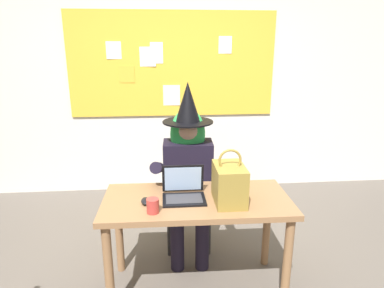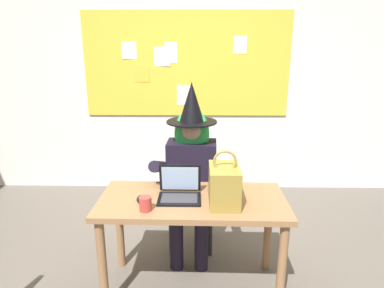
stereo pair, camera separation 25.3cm
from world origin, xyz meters
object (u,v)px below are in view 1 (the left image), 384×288
(desk_main, at_px, (197,212))
(coffee_mug, at_px, (153,206))
(handbag, at_px, (229,183))
(chair_at_desk, at_px, (188,189))
(person_costumed, at_px, (188,163))
(laptop, at_px, (184,191))
(computer_mouse, at_px, (146,201))

(desk_main, height_order, coffee_mug, coffee_mug)
(handbag, bearing_deg, chair_at_desk, 107.23)
(person_costumed, distance_m, laptop, 0.53)
(desk_main, xyz_separation_m, chair_at_desk, (-0.01, 0.66, -0.12))
(laptop, height_order, computer_mouse, laptop)
(computer_mouse, distance_m, coffee_mug, 0.15)
(handbag, bearing_deg, coffee_mug, -167.63)
(laptop, relative_size, computer_mouse, 2.85)
(chair_at_desk, bearing_deg, computer_mouse, -23.46)
(person_costumed, bearing_deg, desk_main, 4.40)
(person_costumed, xyz_separation_m, handbag, (0.23, -0.61, 0.06))
(chair_at_desk, xyz_separation_m, laptop, (-0.08, -0.64, 0.27))
(chair_at_desk, xyz_separation_m, handbag, (0.23, -0.73, 0.36))
(laptop, xyz_separation_m, coffee_mug, (-0.21, -0.20, -0.00))
(person_costumed, height_order, coffee_mug, person_costumed)
(person_costumed, distance_m, computer_mouse, 0.68)
(chair_at_desk, relative_size, handbag, 2.39)
(coffee_mug, bearing_deg, chair_at_desk, 71.17)
(handbag, bearing_deg, desk_main, 162.27)
(handbag, height_order, coffee_mug, handbag)
(coffee_mug, bearing_deg, handbag, 12.37)
(laptop, height_order, handbag, handbag)
(computer_mouse, bearing_deg, chair_at_desk, 59.25)
(computer_mouse, bearing_deg, desk_main, 2.27)
(laptop, bearing_deg, chair_at_desk, 83.16)
(desk_main, height_order, computer_mouse, computer_mouse)
(chair_at_desk, xyz_separation_m, computer_mouse, (-0.34, -0.71, 0.24))
(desk_main, xyz_separation_m, laptop, (-0.09, 0.02, 0.16))
(desk_main, distance_m, coffee_mug, 0.38)
(chair_at_desk, relative_size, computer_mouse, 8.69)
(handbag, bearing_deg, person_costumed, 110.87)
(desk_main, bearing_deg, coffee_mug, -148.96)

